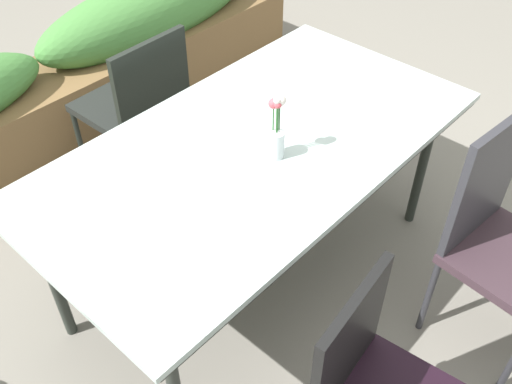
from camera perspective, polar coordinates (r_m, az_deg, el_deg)
ground_plane at (r=2.71m, az=-0.69°, el=-8.12°), size 12.00×12.00×0.00m
dining_table at (r=2.25m, az=0.00°, el=3.82°), size 1.81×0.96×0.74m
chair_far_side at (r=2.93m, az=-11.57°, el=8.73°), size 0.46×0.46×0.88m
chair_near_right at (r=2.34m, az=22.95°, el=-3.64°), size 0.46×0.46×0.97m
flower_vase at (r=2.09m, az=2.04°, el=6.16°), size 0.07×0.07×0.26m
planter_box at (r=3.44m, az=-19.79°, el=9.42°), size 3.48×0.49×0.76m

